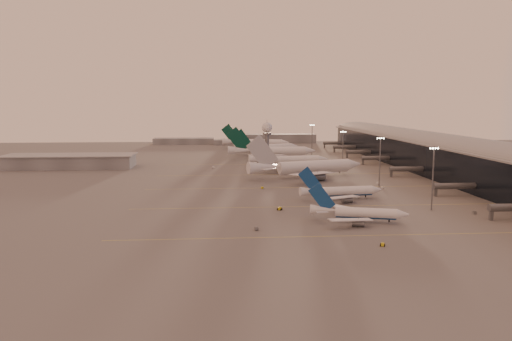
{
  "coord_description": "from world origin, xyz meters",
  "views": [
    {
      "loc": [
        -24.01,
        -184.68,
        41.52
      ],
      "look_at": [
        -6.02,
        61.39,
        7.81
      ],
      "focal_mm": 35.0,
      "sensor_mm": 36.0,
      "label": 1
    }
  ],
  "objects": [
    {
      "name": "gsv_truck_b",
      "position": [
        54.78,
        47.9,
        1.1
      ],
      "size": [
        5.54,
        2.5,
        2.16
      ],
      "color": "white",
      "rests_on": "ground"
    },
    {
      "name": "gsv_truck_d",
      "position": [
        -28.31,
        131.29,
        1.29
      ],
      "size": [
        3.9,
        6.62,
        2.52
      ],
      "color": "white",
      "rests_on": "ground"
    },
    {
      "name": "gsv_tug_near",
      "position": [
        23.01,
        -47.04,
        0.48
      ],
      "size": [
        3.01,
        3.72,
        0.92
      ],
      "color": "gold",
      "rests_on": "ground"
    },
    {
      "name": "hangar",
      "position": [
        -120.0,
        140.0,
        4.32
      ],
      "size": [
        82.0,
        27.0,
        8.5
      ],
      "color": "slate",
      "rests_on": "ground"
    },
    {
      "name": "mast_c",
      "position": [
        50.0,
        110.0,
        13.74
      ],
      "size": [
        3.6,
        0.56,
        25.0
      ],
      "color": "#5B5E63",
      "rests_on": "ground"
    },
    {
      "name": "ground",
      "position": [
        0.0,
        0.0,
        0.0
      ],
      "size": [
        700.0,
        700.0,
        0.0
      ],
      "primitive_type": "plane",
      "color": "#5A5858",
      "rests_on": "ground"
    },
    {
      "name": "greentail_a",
      "position": [
        20.75,
        133.74,
        3.41
      ],
      "size": [
        53.2,
        42.81,
        19.33
      ],
      "color": "silver",
      "rests_on": "ground"
    },
    {
      "name": "taxiway_markings",
      "position": [
        30.0,
        56.0,
        0.01
      ],
      "size": [
        180.0,
        185.25,
        0.02
      ],
      "color": "#E0D14F",
      "rests_on": "ground"
    },
    {
      "name": "narrowbody_near",
      "position": [
        24.2,
        -17.45,
        2.75
      ],
      "size": [
        34.06,
        26.83,
        13.6
      ],
      "color": "silver",
      "rests_on": "ground"
    },
    {
      "name": "gsv_tug_far",
      "position": [
        10.87,
        108.37,
        0.47
      ],
      "size": [
        3.65,
        3.54,
        0.91
      ],
      "color": "gold",
      "rests_on": "ground"
    },
    {
      "name": "greentail_c",
      "position": [
        14.98,
        218.5,
        3.69
      ],
      "size": [
        55.22,
        43.83,
        20.91
      ],
      "color": "silver",
      "rests_on": "ground"
    },
    {
      "name": "widebody_white",
      "position": [
        24.48,
        87.89,
        4.3
      ],
      "size": [
        68.38,
        54.0,
        24.78
      ],
      "color": "silver",
      "rests_on": "ground"
    },
    {
      "name": "distant_horizon",
      "position": [
        2.62,
        325.14,
        3.89
      ],
      "size": [
        165.0,
        37.5,
        9.0
      ],
      "color": "slate",
      "rests_on": "ground"
    },
    {
      "name": "greentail_b",
      "position": [
        14.7,
        180.09,
        4.24
      ],
      "size": [
        66.18,
        53.41,
        24.03
      ],
      "color": "silver",
      "rests_on": "ground"
    },
    {
      "name": "mast_b",
      "position": [
        55.0,
        55.0,
        13.74
      ],
      "size": [
        3.6,
        0.56,
        25.0
      ],
      "color": "#5B5E63",
      "rests_on": "ground"
    },
    {
      "name": "gsv_truck_c",
      "position": [
        -3.25,
        52.83,
        1.04
      ],
      "size": [
        5.38,
        3.38,
        2.04
      ],
      "color": "gold",
      "rests_on": "ground"
    },
    {
      "name": "narrowbody_mid",
      "position": [
        27.96,
        23.09,
        3.01
      ],
      "size": [
        37.92,
        30.09,
        14.85
      ],
      "color": "silver",
      "rests_on": "ground"
    },
    {
      "name": "gsv_tug_hangar",
      "position": [
        37.83,
        153.33,
        0.54
      ],
      "size": [
        4.24,
        3.62,
        1.04
      ],
      "color": "slate",
      "rests_on": "ground"
    },
    {
      "name": "gsv_tug_mid",
      "position": [
        -0.98,
        4.0,
        0.58
      ],
      "size": [
        4.56,
        3.72,
        1.13
      ],
      "color": "gold",
      "rests_on": "ground"
    },
    {
      "name": "gsv_catering_b",
      "position": [
        56.59,
        61.99,
        2.15
      ],
      "size": [
        5.66,
        3.54,
        4.3
      ],
      "color": "white",
      "rests_on": "ground"
    },
    {
      "name": "gsv_catering_a",
      "position": [
        71.3,
        -8.01,
        2.33
      ],
      "size": [
        6.05,
        3.49,
        4.67
      ],
      "color": "slate",
      "rests_on": "ground"
    },
    {
      "name": "terminal",
      "position": [
        107.88,
        110.09,
        10.52
      ],
      "size": [
        57.0,
        362.0,
        23.04
      ],
      "color": "black",
      "rests_on": "ground"
    },
    {
      "name": "gsv_truck_a",
      "position": [
        -11.87,
        -26.06,
        1.22
      ],
      "size": [
        6.22,
        3.32,
        2.38
      ],
      "color": "slate",
      "rests_on": "ground"
    },
    {
      "name": "mast_d",
      "position": [
        48.0,
        200.0,
        13.74
      ],
      "size": [
        3.6,
        0.56,
        25.0
      ],
      "color": "#5B5E63",
      "rests_on": "ground"
    },
    {
      "name": "radar_tower",
      "position": [
        5.0,
        120.0,
        20.95
      ],
      "size": [
        6.4,
        6.4,
        31.1
      ],
      "color": "#5B5E63",
      "rests_on": "ground"
    },
    {
      "name": "mast_a",
      "position": [
        58.0,
        0.0,
        13.74
      ],
      "size": [
        3.6,
        0.56,
        25.0
      ],
      "color": "#5B5E63",
      "rests_on": "ground"
    },
    {
      "name": "greentail_d",
      "position": [
        8.95,
        265.0,
        3.97
      ],
      "size": [
        61.63,
        49.45,
        22.46
      ],
      "color": "silver",
      "rests_on": "ground"
    }
  ]
}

